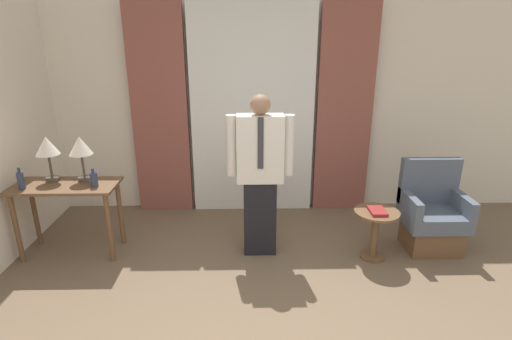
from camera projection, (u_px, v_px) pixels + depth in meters
The scene contains 13 objects.
wall_back at pixel (252, 106), 5.02m from camera, with size 10.00×0.06×2.70m.
curtain_sheer_center at pixel (252, 112), 4.92m from camera, with size 1.52×0.06×2.58m.
curtain_drape_left at pixel (160, 113), 4.90m from camera, with size 0.68×0.06×2.58m.
curtain_drape_right at pixel (345, 112), 4.94m from camera, with size 0.68×0.06×2.58m.
desk at pixel (67, 197), 4.07m from camera, with size 1.04×0.48×0.77m.
table_lamp_left at pixel (47, 148), 4.00m from camera, with size 0.23×0.23×0.47m.
table_lamp_right at pixel (80, 148), 4.01m from camera, with size 0.23×0.23×0.47m.
bottle_near_edge at pixel (94, 179), 3.95m from camera, with size 0.07×0.07×0.19m.
bottle_by_lamp at pixel (21, 180), 3.88m from camera, with size 0.06×0.06×0.22m.
person at pixel (260, 172), 3.98m from camera, with size 0.66×0.22×1.67m.
armchair at pixel (432, 217), 4.26m from camera, with size 0.63×0.53×0.96m.
side_table at pixel (375, 226), 4.05m from camera, with size 0.45×0.45×0.53m.
book at pixel (377, 211), 3.96m from camera, with size 0.16×0.22×0.03m.
Camera 1 is at (-0.05, -1.91, 2.22)m, focal length 28.00 mm.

